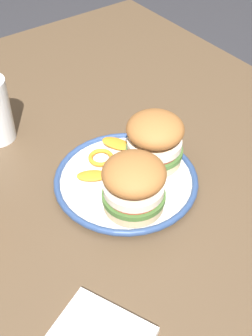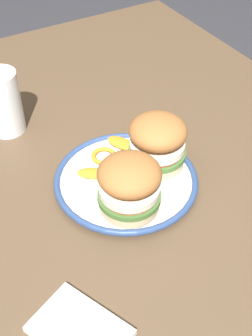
{
  "view_description": "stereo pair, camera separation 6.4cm",
  "coord_description": "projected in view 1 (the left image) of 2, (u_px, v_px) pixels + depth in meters",
  "views": [
    {
      "loc": [
        0.53,
        -0.37,
        1.37
      ],
      "look_at": [
        0.04,
        -0.02,
        0.82
      ],
      "focal_mm": 48.56,
      "sensor_mm": 36.0,
      "label": 1
    },
    {
      "loc": [
        0.56,
        -0.32,
        1.37
      ],
      "look_at": [
        0.04,
        -0.02,
        0.82
      ],
      "focal_mm": 48.56,
      "sensor_mm": 36.0,
      "label": 2
    }
  ],
  "objects": [
    {
      "name": "sandwich_half_left",
      "position": [
        155.0,
        139.0,
        0.83
      ],
      "size": [
        0.15,
        0.15,
        0.1
      ],
      "color": "beige",
      "rests_on": "dinner_plate"
    },
    {
      "name": "orange_peel_curled",
      "position": [
        101.0,
        158.0,
        0.87
      ],
      "size": [
        0.06,
        0.06,
        0.01
      ],
      "color": "orange",
      "rests_on": "dinner_plate"
    },
    {
      "name": "orange_peel_strip_long",
      "position": [
        116.0,
        143.0,
        0.9
      ],
      "size": [
        0.07,
        0.06,
        0.01
      ],
      "color": "orange",
      "rests_on": "dinner_plate"
    },
    {
      "name": "dinner_plate",
      "position": [
        126.0,
        180.0,
        0.84
      ],
      "size": [
        0.27,
        0.27,
        0.02
      ],
      "color": "white",
      "rests_on": "dining_table"
    },
    {
      "name": "orange_peel_strip_short",
      "position": [
        92.0,
        176.0,
        0.83
      ],
      "size": [
        0.06,
        0.06,
        0.01
      ],
      "color": "orange",
      "rests_on": "dinner_plate"
    },
    {
      "name": "dining_table",
      "position": [
        121.0,
        203.0,
        0.95
      ],
      "size": [
        1.27,
        0.99,
        0.78
      ],
      "color": "brown",
      "rests_on": "ground"
    },
    {
      "name": "folded_napkin",
      "position": [
        103.0,
        334.0,
        0.62
      ],
      "size": [
        0.15,
        0.13,
        0.01
      ],
      "primitive_type": "cube",
      "rotation": [
        0.0,
        0.0,
        0.42
      ],
      "color": "white",
      "rests_on": "dining_table"
    },
    {
      "name": "sandwich_half_right",
      "position": [
        134.0,
        184.0,
        0.75
      ],
      "size": [
        0.14,
        0.14,
        0.1
      ],
      "color": "beige",
      "rests_on": "dinner_plate"
    }
  ]
}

